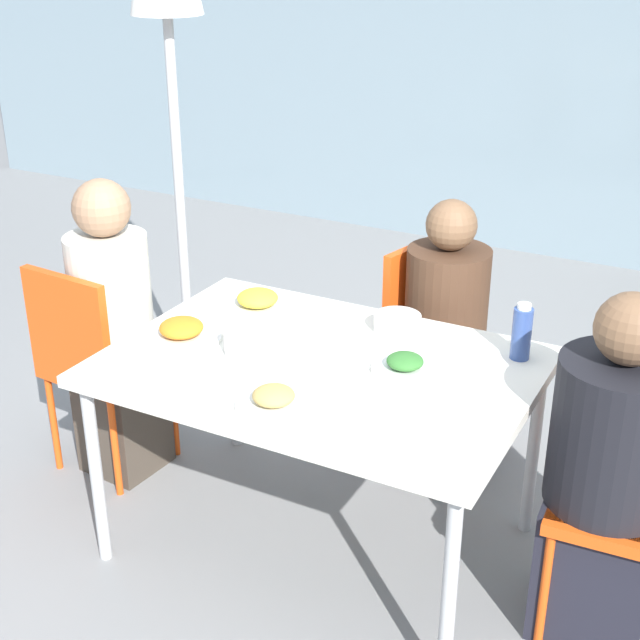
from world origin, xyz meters
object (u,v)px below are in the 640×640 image
(person_far, at_px, (444,343))
(person_right, at_px, (607,483))
(salad_bowl, at_px, (397,323))
(chair_right, at_px, (628,474))
(drinking_cup, at_px, (236,342))
(chair_left, at_px, (92,355))
(chair_far, at_px, (434,333))
(bottle, at_px, (522,332))
(person_left, at_px, (115,337))

(person_far, bearing_deg, person_right, 61.42)
(person_far, height_order, salad_bowl, person_far)
(chair_right, bearing_deg, person_right, 57.93)
(drinking_cup, xyz_separation_m, salad_bowl, (0.40, 0.42, -0.02))
(person_far, bearing_deg, chair_left, -44.94)
(salad_bowl, bearing_deg, chair_far, 93.56)
(chair_far, bearing_deg, person_right, 61.13)
(person_right, bearing_deg, chair_far, -44.96)
(chair_right, distance_m, chair_far, 1.11)
(drinking_cup, distance_m, salad_bowl, 0.58)
(person_far, relative_size, drinking_cup, 11.48)
(person_right, distance_m, chair_far, 1.13)
(chair_left, relative_size, bottle, 4.54)
(chair_left, xyz_separation_m, person_far, (1.17, 0.74, -0.00))
(drinking_cup, bearing_deg, chair_left, 173.25)
(person_far, bearing_deg, person_left, -46.44)
(chair_right, relative_size, salad_bowl, 5.33)
(person_far, relative_size, salad_bowl, 6.70)
(person_left, height_order, chair_right, person_left)
(bottle, bearing_deg, chair_right, -25.20)
(salad_bowl, bearing_deg, chair_right, -13.16)
(chair_far, distance_m, bottle, 0.73)
(chair_right, relative_size, drinking_cup, 9.14)
(bottle, relative_size, drinking_cup, 2.02)
(chair_far, bearing_deg, salad_bowl, 16.33)
(person_right, xyz_separation_m, person_far, (-0.78, 0.68, -0.00))
(drinking_cup, bearing_deg, chair_far, 67.42)
(chair_far, distance_m, salad_bowl, 0.52)
(bottle, relative_size, salad_bowl, 1.18)
(chair_left, xyz_separation_m, bottle, (1.57, 0.33, 0.30))
(person_left, bearing_deg, person_right, 3.96)
(chair_far, height_order, bottle, bottle)
(person_far, xyz_separation_m, bottle, (0.40, -0.40, 0.30))
(chair_left, height_order, chair_right, same)
(person_right, relative_size, person_far, 1.02)
(person_right, height_order, chair_far, person_right)
(bottle, bearing_deg, person_left, -170.37)
(chair_left, bearing_deg, salad_bowl, 21.25)
(person_right, distance_m, salad_bowl, 0.89)
(bottle, xyz_separation_m, drinking_cup, (-0.84, -0.42, -0.05))
(chair_right, xyz_separation_m, person_right, (-0.05, -0.08, 0.00))
(drinking_cup, bearing_deg, person_far, 62.06)
(chair_left, distance_m, person_left, 0.11)
(chair_left, height_order, chair_far, same)
(person_left, bearing_deg, chair_right, 6.42)
(person_right, xyz_separation_m, drinking_cup, (-1.21, -0.14, 0.25))
(person_right, bearing_deg, chair_left, -1.72)
(person_left, bearing_deg, bottle, 14.24)
(chair_left, xyz_separation_m, salad_bowl, (1.13, 0.34, 0.24))
(person_left, distance_m, chair_right, 1.93)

